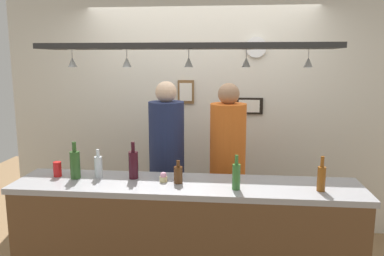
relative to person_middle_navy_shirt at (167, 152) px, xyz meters
name	(u,v)px	position (x,y,z in m)	size (l,w,h in m)	color
back_wall	(201,116)	(0.28, 0.71, 0.25)	(4.40, 0.06, 2.60)	silver
bar_counter	(184,230)	(0.28, -0.90, -0.38)	(2.70, 0.55, 0.99)	#99999E
overhead_glass_rack	(187,46)	(0.28, -0.69, 0.98)	(2.20, 0.36, 0.04)	black
hanging_wineglass_far_left	(72,61)	(-0.59, -0.74, 0.87)	(0.07, 0.07, 0.13)	silver
hanging_wineglass_left	(127,61)	(-0.17, -0.74, 0.87)	(0.07, 0.07, 0.13)	silver
hanging_wineglass_center_left	(189,61)	(0.29, -0.69, 0.87)	(0.07, 0.07, 0.13)	silver
hanging_wineglass_center	(246,61)	(0.72, -0.64, 0.87)	(0.07, 0.07, 0.13)	silver
hanging_wineglass_center_right	(308,62)	(1.17, -0.67, 0.87)	(0.07, 0.07, 0.13)	silver
person_middle_navy_shirt	(167,152)	(0.00, 0.00, 0.00)	(0.34, 0.34, 1.73)	#2D334C
person_right_orange_shirt	(228,155)	(0.59, 0.00, -0.01)	(0.34, 0.34, 1.72)	#2D334C
bottle_beer_brown_stubby	(178,174)	(0.22, -0.75, 0.01)	(0.07, 0.07, 0.18)	#512D14
bottle_soda_clear	(98,166)	(-0.45, -0.66, 0.03)	(0.06, 0.06, 0.23)	silver
bottle_beer_green_import	(236,176)	(0.66, -0.85, 0.04)	(0.06, 0.06, 0.26)	#336B2D
bottle_champagne_green	(75,164)	(-0.63, -0.71, 0.06)	(0.08, 0.08, 0.30)	#2D5623
bottle_beer_amber_tall	(321,178)	(1.27, -0.82, 0.04)	(0.06, 0.06, 0.26)	brown
bottle_wine_dark_red	(133,164)	(-0.16, -0.67, 0.06)	(0.08, 0.08, 0.30)	#380F19
drink_can	(57,169)	(-0.79, -0.68, 0.00)	(0.07, 0.07, 0.12)	red
cupcake	(163,177)	(0.10, -0.73, -0.02)	(0.06, 0.06, 0.08)	beige
picture_frame_lower_pair	(249,106)	(0.81, 0.66, 0.38)	(0.30, 0.02, 0.18)	black
picture_frame_crest	(186,92)	(0.11, 0.66, 0.53)	(0.18, 0.02, 0.26)	brown
wall_clock	(256,47)	(0.87, 0.66, 1.02)	(0.22, 0.22, 0.03)	white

